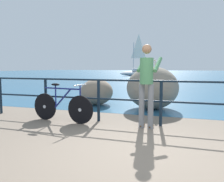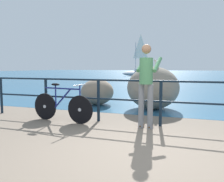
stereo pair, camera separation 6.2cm
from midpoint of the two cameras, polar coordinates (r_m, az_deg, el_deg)
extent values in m
cube|color=#756656|center=(23.48, 17.16, 2.16)|extent=(120.00, 120.00, 0.10)
cube|color=#285B7F|center=(51.35, 18.14, 3.99)|extent=(120.00, 90.00, 0.01)
cylinder|color=black|center=(7.44, -25.23, -0.98)|extent=(0.07, 0.07, 1.02)
cylinder|color=black|center=(6.49, -15.75, -1.54)|extent=(0.07, 0.07, 1.02)
cylinder|color=black|center=(5.78, -3.52, -2.21)|extent=(0.07, 0.07, 1.02)
cylinder|color=black|center=(5.40, 11.26, -2.87)|extent=(0.07, 0.07, 1.02)
cylinder|color=black|center=(5.35, 11.36, 2.32)|extent=(8.93, 0.04, 0.04)
cylinder|color=black|center=(5.39, 11.27, -2.45)|extent=(8.93, 0.04, 0.04)
cylinder|color=black|center=(6.19, -15.93, -3.58)|extent=(0.66, 0.11, 0.66)
cylinder|color=#B7BCC6|center=(6.19, -15.93, -3.58)|extent=(0.09, 0.07, 0.08)
cylinder|color=black|center=(5.56, -7.87, -4.45)|extent=(0.66, 0.11, 0.66)
cylinder|color=#B7BCC6|center=(5.56, -7.87, -4.45)|extent=(0.09, 0.07, 0.08)
cylinder|color=navy|center=(5.80, -12.21, 0.58)|extent=(0.99, 0.15, 0.04)
cylinder|color=navy|center=(5.81, -11.96, -1.74)|extent=(0.50, 0.10, 0.50)
cylinder|color=navy|center=(5.93, -13.56, -1.33)|extent=(0.03, 0.03, 0.53)
ellipsoid|color=black|center=(5.91, -13.63, 1.52)|extent=(0.25, 0.13, 0.06)
cylinder|color=navy|center=(5.52, -7.91, -1.54)|extent=(0.03, 0.03, 0.57)
cylinder|color=#B7BCC6|center=(5.49, -7.95, 1.42)|extent=(0.09, 0.48, 0.03)
cylinder|color=slate|center=(5.18, 6.71, -3.55)|extent=(0.12, 0.12, 0.95)
ellipsoid|color=#513319|center=(5.33, 6.86, -8.07)|extent=(0.12, 0.27, 0.08)
cylinder|color=slate|center=(5.13, 8.85, -3.68)|extent=(0.12, 0.12, 0.95)
ellipsoid|color=#513319|center=(5.27, 8.95, -8.25)|extent=(0.12, 0.27, 0.08)
cylinder|color=#4C8C59|center=(5.09, 7.89, 4.75)|extent=(0.28, 0.28, 0.55)
sphere|color=#9E7051|center=(5.10, 7.96, 9.86)|extent=(0.20, 0.20, 0.20)
cylinder|color=#4C8C59|center=(5.37, 6.79, 6.28)|extent=(0.13, 0.52, 0.34)
cylinder|color=#4C8C59|center=(5.27, 10.54, 6.23)|extent=(0.13, 0.52, 0.34)
ellipsoid|color=gray|center=(7.59, 9.39, 0.75)|extent=(1.61, 1.66, 1.32)
ellipsoid|color=gray|center=(8.34, -3.90, -0.23)|extent=(1.13, 1.24, 0.89)
cylinder|color=gold|center=(7.55, 10.37, 5.94)|extent=(0.01, 0.01, 0.06)
cylinder|color=gold|center=(7.56, 10.05, 5.95)|extent=(0.01, 0.01, 0.06)
ellipsoid|color=white|center=(7.55, 10.23, 6.66)|extent=(0.15, 0.27, 0.13)
ellipsoid|color=#9E9EA3|center=(7.57, 10.28, 6.89)|extent=(0.16, 0.26, 0.06)
sphere|color=white|center=(7.44, 9.95, 7.22)|extent=(0.08, 0.08, 0.08)
cone|color=gold|center=(7.39, 9.82, 7.20)|extent=(0.03, 0.05, 0.02)
ellipsoid|color=white|center=(35.74, 5.39, 4.18)|extent=(4.52, 3.12, 0.70)
cube|color=silver|center=(35.80, 5.87, 5.02)|extent=(1.52, 1.30, 0.36)
cylinder|color=#B2B2B7|center=(35.72, 5.11, 8.11)|extent=(0.10, 0.10, 4.20)
pyramid|color=white|center=(35.99, 6.32, 10.59)|extent=(1.46, 0.77, 3.57)
camera|label=1|loc=(0.03, -90.29, -0.03)|focal=38.37mm
camera|label=2|loc=(0.03, 89.71, 0.03)|focal=38.37mm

